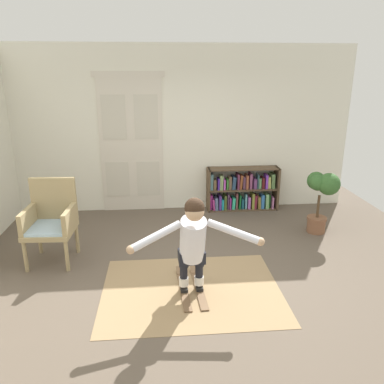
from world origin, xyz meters
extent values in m
plane|color=brown|center=(0.00, 0.00, 0.00)|extent=(7.20, 7.20, 0.00)
cube|color=silver|center=(0.00, 2.60, 1.45)|extent=(6.00, 0.10, 2.90)
cube|color=beige|center=(-1.20, 2.54, 1.18)|extent=(0.55, 0.04, 2.35)
cube|color=beige|center=(-1.20, 2.52, 1.69)|extent=(0.41, 0.01, 0.76)
cube|color=beige|center=(-1.20, 2.52, 0.59)|extent=(0.41, 0.01, 0.64)
cube|color=beige|center=(-0.65, 2.54, 1.18)|extent=(0.55, 0.04, 2.35)
cube|color=beige|center=(-0.65, 2.52, 1.69)|extent=(0.41, 0.01, 0.76)
cube|color=beige|center=(-0.65, 2.52, 0.59)|extent=(0.41, 0.01, 0.64)
cube|color=beige|center=(-0.92, 2.54, 2.40)|extent=(1.22, 0.04, 0.10)
cube|color=#997C56|center=(-0.10, -0.25, 0.00)|extent=(2.08, 1.58, 0.01)
cube|color=brown|center=(0.43, 2.39, 0.39)|extent=(0.04, 0.30, 0.79)
cube|color=brown|center=(1.70, 2.39, 0.39)|extent=(0.04, 0.30, 0.79)
cube|color=brown|center=(1.07, 2.39, 0.01)|extent=(1.27, 0.30, 0.02)
cube|color=brown|center=(1.07, 2.39, 0.39)|extent=(1.27, 0.30, 0.02)
cube|color=brown|center=(1.07, 2.39, 0.78)|extent=(1.27, 0.30, 0.02)
cube|color=#AE2E94|center=(0.48, 2.41, 0.16)|extent=(0.05, 0.17, 0.28)
cube|color=#BD3C8E|center=(0.53, 2.37, 0.12)|extent=(0.05, 0.20, 0.20)
cube|color=slate|center=(0.58, 2.38, 0.14)|extent=(0.06, 0.23, 0.24)
cube|color=#502F88|center=(0.64, 2.39, 0.15)|extent=(0.04, 0.24, 0.27)
cube|color=teal|center=(0.69, 2.40, 0.12)|extent=(0.04, 0.23, 0.20)
cube|color=#465C26|center=(0.74, 2.38, 0.15)|extent=(0.04, 0.21, 0.27)
cube|color=#674770|center=(0.80, 2.40, 0.16)|extent=(0.03, 0.16, 0.28)
cube|color=#7F2D79|center=(0.84, 2.38, 0.13)|extent=(0.03, 0.18, 0.22)
cube|color=#33C191|center=(0.90, 2.40, 0.13)|extent=(0.06, 0.21, 0.22)
cube|color=brown|center=(0.96, 2.39, 0.17)|extent=(0.04, 0.16, 0.30)
cube|color=#15632B|center=(1.01, 2.39, 0.15)|extent=(0.04, 0.21, 0.27)
cube|color=#1A5266|center=(1.07, 2.39, 0.11)|extent=(0.05, 0.16, 0.19)
cube|color=#5FA0AC|center=(1.13, 2.37, 0.16)|extent=(0.03, 0.14, 0.28)
cube|color=#AA5DB5|center=(1.19, 2.40, 0.13)|extent=(0.05, 0.22, 0.22)
cube|color=olive|center=(1.26, 2.40, 0.17)|extent=(0.04, 0.23, 0.29)
cube|color=maroon|center=(1.31, 2.38, 0.15)|extent=(0.06, 0.18, 0.26)
cube|color=olive|center=(1.37, 2.38, 0.13)|extent=(0.06, 0.22, 0.23)
cube|color=#3674BE|center=(1.44, 2.37, 0.15)|extent=(0.06, 0.18, 0.26)
cube|color=#7EBA78|center=(1.52, 2.37, 0.16)|extent=(0.06, 0.20, 0.28)
cube|color=#184F1A|center=(1.57, 2.41, 0.15)|extent=(0.03, 0.18, 0.25)
cube|color=#B46B9D|center=(1.62, 2.38, 0.13)|extent=(0.03, 0.23, 0.22)
cube|color=slate|center=(0.48, 2.38, 0.55)|extent=(0.06, 0.19, 0.29)
cube|color=brown|center=(0.55, 2.41, 0.49)|extent=(0.06, 0.19, 0.18)
cube|color=#47249C|center=(0.61, 2.38, 0.50)|extent=(0.04, 0.19, 0.20)
cube|color=#7C9760|center=(0.66, 2.37, 0.54)|extent=(0.06, 0.18, 0.27)
cube|color=#D151D2|center=(0.72, 2.38, 0.50)|extent=(0.03, 0.18, 0.19)
cube|color=#378230|center=(0.77, 2.39, 0.50)|extent=(0.03, 0.17, 0.18)
cube|color=brown|center=(0.82, 2.37, 0.52)|extent=(0.05, 0.16, 0.24)
cube|color=navy|center=(0.89, 2.40, 0.52)|extent=(0.08, 0.22, 0.23)
cube|color=#652B4A|center=(0.97, 2.38, 0.54)|extent=(0.03, 0.23, 0.28)
cube|color=brown|center=(1.02, 2.38, 0.53)|extent=(0.06, 0.16, 0.26)
cube|color=#5A3A56|center=(1.08, 2.39, 0.52)|extent=(0.04, 0.15, 0.23)
cube|color=brown|center=(1.13, 2.38, 0.53)|extent=(0.04, 0.21, 0.26)
cube|color=#84456E|center=(1.20, 2.41, 0.54)|extent=(0.05, 0.20, 0.28)
cube|color=#603567|center=(1.28, 2.39, 0.50)|extent=(0.05, 0.19, 0.19)
cube|color=#2A4B52|center=(1.34, 2.39, 0.54)|extent=(0.03, 0.17, 0.27)
cube|color=#67A46B|center=(1.38, 2.39, 0.50)|extent=(0.04, 0.16, 0.19)
cube|color=#4F181A|center=(1.43, 2.39, 0.51)|extent=(0.04, 0.20, 0.21)
cube|color=purple|center=(1.49, 2.38, 0.53)|extent=(0.04, 0.18, 0.26)
cube|color=#CDC866|center=(1.54, 2.39, 0.51)|extent=(0.07, 0.15, 0.21)
cube|color=#587C49|center=(1.61, 2.40, 0.54)|extent=(0.07, 0.22, 0.27)
cylinder|color=tan|center=(-2.16, 0.36, 0.21)|extent=(0.05, 0.05, 0.42)
cylinder|color=tan|center=(-1.64, 0.33, 0.21)|extent=(0.05, 0.05, 0.42)
cylinder|color=tan|center=(-2.14, 0.88, 0.21)|extent=(0.05, 0.05, 0.42)
cylinder|color=tan|center=(-1.62, 0.85, 0.21)|extent=(0.05, 0.05, 0.42)
cube|color=tan|center=(-1.89, 0.61, 0.45)|extent=(0.63, 0.63, 0.06)
cube|color=#A4C3DA|center=(-1.89, 0.61, 0.50)|extent=(0.57, 0.57, 0.04)
cube|color=tan|center=(-1.88, 0.88, 0.80)|extent=(0.60, 0.09, 0.60)
cube|color=tan|center=(-2.16, 0.62, 0.62)|extent=(0.09, 0.56, 0.28)
cube|color=tan|center=(-1.62, 0.59, 0.62)|extent=(0.09, 0.56, 0.28)
cylinder|color=brown|center=(2.02, 1.25, 0.13)|extent=(0.28, 0.28, 0.25)
cylinder|color=brown|center=(2.02, 1.25, 0.23)|extent=(0.31, 0.31, 0.04)
cylinder|color=#4C3823|center=(2.02, 1.25, 0.43)|extent=(0.04, 0.04, 0.36)
sphere|color=#325D2A|center=(1.95, 1.19, 0.84)|extent=(0.24, 0.24, 0.24)
sphere|color=#325D2A|center=(2.00, 1.37, 0.82)|extent=(0.28, 0.28, 0.28)
sphere|color=#325D2A|center=(2.10, 1.14, 0.83)|extent=(0.34, 0.34, 0.34)
cube|color=brown|center=(-0.19, -0.26, 0.01)|extent=(0.14, 0.87, 0.01)
cube|color=brown|center=(-0.21, 0.14, 0.05)|extent=(0.10, 0.12, 0.06)
cube|color=black|center=(-0.19, -0.28, 0.04)|extent=(0.09, 0.12, 0.04)
cube|color=brown|center=(-0.01, -0.25, 0.01)|extent=(0.14, 0.87, 0.01)
cube|color=brown|center=(-0.03, 0.15, 0.05)|extent=(0.10, 0.12, 0.06)
cube|color=black|center=(-0.01, -0.27, 0.04)|extent=(0.09, 0.12, 0.04)
cylinder|color=white|center=(-0.19, -0.26, 0.13)|extent=(0.12, 0.12, 0.10)
cylinder|color=black|center=(-0.19, -0.26, 0.33)|extent=(0.09, 0.09, 0.30)
cylinder|color=black|center=(-0.19, -0.28, 0.44)|extent=(0.12, 0.12, 0.22)
cylinder|color=white|center=(-0.01, -0.25, 0.13)|extent=(0.12, 0.12, 0.10)
cylinder|color=black|center=(-0.01, -0.25, 0.33)|extent=(0.09, 0.09, 0.30)
cylinder|color=black|center=(-0.01, -0.27, 0.44)|extent=(0.12, 0.12, 0.22)
cube|color=black|center=(-0.10, -0.28, 0.46)|extent=(0.31, 0.20, 0.14)
cylinder|color=silver|center=(-0.09, -0.36, 0.70)|extent=(0.30, 0.44, 0.58)
sphere|color=tan|center=(-0.09, -0.50, 1.08)|extent=(0.21, 0.21, 0.20)
sphere|color=#382619|center=(-0.09, -0.49, 1.12)|extent=(0.22, 0.22, 0.21)
cylinder|color=silver|center=(-0.49, -0.58, 0.85)|extent=(0.55, 0.34, 0.23)
sphere|color=tan|center=(-0.74, -0.70, 0.78)|extent=(0.09, 0.09, 0.09)
cylinder|color=silver|center=(0.32, -0.53, 0.85)|extent=(0.57, 0.28, 0.23)
sphere|color=tan|center=(0.58, -0.63, 0.78)|extent=(0.09, 0.09, 0.09)
camera|label=1|loc=(-0.43, -4.09, 2.46)|focal=35.24mm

